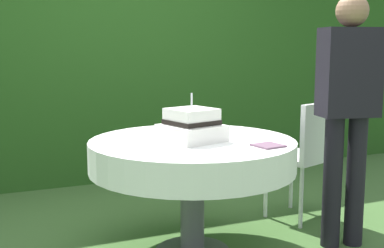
{
  "coord_description": "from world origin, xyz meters",
  "views": [
    {
      "loc": [
        -1.15,
        -2.7,
        1.27
      ],
      "look_at": [
        -0.01,
        -0.02,
        0.82
      ],
      "focal_mm": 46.04,
      "sensor_mm": 36.0,
      "label": 1
    }
  ],
  "objects_px": {
    "garden_chair": "(306,149)",
    "serving_plate_near": "(203,130)",
    "cake_table": "(192,156)",
    "serving_plate_far": "(133,135)",
    "wedding_cake": "(192,126)",
    "napkin_stack": "(268,146)",
    "standing_person": "(348,104)"
  },
  "relations": [
    {
      "from": "garden_chair",
      "to": "serving_plate_near",
      "type": "bearing_deg",
      "value": 176.74
    },
    {
      "from": "cake_table",
      "to": "serving_plate_far",
      "type": "relative_size",
      "value": 9.61
    },
    {
      "from": "cake_table",
      "to": "serving_plate_near",
      "type": "distance_m",
      "value": 0.35
    },
    {
      "from": "wedding_cake",
      "to": "garden_chair",
      "type": "relative_size",
      "value": 0.45
    },
    {
      "from": "serving_plate_near",
      "to": "serving_plate_far",
      "type": "xyz_separation_m",
      "value": [
        -0.48,
        0.0,
        0.0
      ]
    },
    {
      "from": "cake_table",
      "to": "garden_chair",
      "type": "bearing_deg",
      "value": 12.83
    },
    {
      "from": "serving_plate_far",
      "to": "garden_chair",
      "type": "xyz_separation_m",
      "value": [
        1.3,
        -0.05,
        -0.19
      ]
    },
    {
      "from": "garden_chair",
      "to": "serving_plate_far",
      "type": "bearing_deg",
      "value": 177.86
    },
    {
      "from": "napkin_stack",
      "to": "standing_person",
      "type": "distance_m",
      "value": 0.67
    },
    {
      "from": "napkin_stack",
      "to": "serving_plate_far",
      "type": "bearing_deg",
      "value": 133.6
    },
    {
      "from": "cake_table",
      "to": "standing_person",
      "type": "distance_m",
      "value": 1.03
    },
    {
      "from": "serving_plate_far",
      "to": "napkin_stack",
      "type": "height_order",
      "value": "serving_plate_far"
    },
    {
      "from": "serving_plate_far",
      "to": "garden_chair",
      "type": "height_order",
      "value": "garden_chair"
    },
    {
      "from": "napkin_stack",
      "to": "cake_table",
      "type": "bearing_deg",
      "value": 131.4
    },
    {
      "from": "wedding_cake",
      "to": "serving_plate_near",
      "type": "height_order",
      "value": "wedding_cake"
    },
    {
      "from": "cake_table",
      "to": "napkin_stack",
      "type": "height_order",
      "value": "napkin_stack"
    },
    {
      "from": "wedding_cake",
      "to": "standing_person",
      "type": "relative_size",
      "value": 0.25
    },
    {
      "from": "cake_table",
      "to": "garden_chair",
      "type": "relative_size",
      "value": 1.41
    },
    {
      "from": "serving_plate_near",
      "to": "garden_chair",
      "type": "xyz_separation_m",
      "value": [
        0.82,
        -0.05,
        -0.19
      ]
    },
    {
      "from": "cake_table",
      "to": "wedding_cake",
      "type": "bearing_deg",
      "value": -119.7
    },
    {
      "from": "cake_table",
      "to": "garden_chair",
      "type": "distance_m",
      "value": 1.04
    },
    {
      "from": "serving_plate_near",
      "to": "serving_plate_far",
      "type": "relative_size",
      "value": 0.81
    },
    {
      "from": "serving_plate_near",
      "to": "garden_chair",
      "type": "height_order",
      "value": "garden_chair"
    },
    {
      "from": "serving_plate_far",
      "to": "standing_person",
      "type": "bearing_deg",
      "value": -23.55
    },
    {
      "from": "wedding_cake",
      "to": "napkin_stack",
      "type": "height_order",
      "value": "wedding_cake"
    },
    {
      "from": "serving_plate_near",
      "to": "cake_table",
      "type": "bearing_deg",
      "value": -124.92
    },
    {
      "from": "serving_plate_far",
      "to": "garden_chair",
      "type": "relative_size",
      "value": 0.15
    },
    {
      "from": "serving_plate_far",
      "to": "napkin_stack",
      "type": "relative_size",
      "value": 0.87
    },
    {
      "from": "wedding_cake",
      "to": "serving_plate_far",
      "type": "xyz_separation_m",
      "value": [
        -0.28,
        0.3,
        -0.08
      ]
    },
    {
      "from": "standing_person",
      "to": "napkin_stack",
      "type": "bearing_deg",
      "value": -171.47
    },
    {
      "from": "wedding_cake",
      "to": "standing_person",
      "type": "bearing_deg",
      "value": -13.72
    },
    {
      "from": "cake_table",
      "to": "napkin_stack",
      "type": "bearing_deg",
      "value": -48.6
    }
  ]
}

